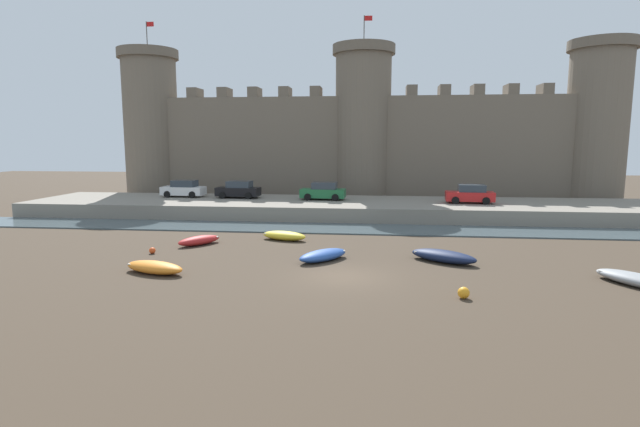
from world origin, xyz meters
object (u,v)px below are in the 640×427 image
rowboat_near_channel_left (443,256)px  car_quay_centre_east (323,191)px  rowboat_midflat_centre (638,280)px  car_quay_west (184,189)px  car_quay_east (470,194)px  rowboat_foreground_right (284,235)px  rowboat_foreground_left (199,240)px  rowboat_midflat_left (323,255)px  mooring_buoy_near_shore (464,293)px  rowboat_foreground_centre (154,267)px  car_quay_centre_west (239,190)px  mooring_buoy_mid_mud (152,251)px

rowboat_near_channel_left → car_quay_centre_east: size_ratio=0.95×
rowboat_midflat_centre → car_quay_west: size_ratio=0.95×
rowboat_midflat_centre → car_quay_east: (-3.97, 20.56, 1.76)m
rowboat_foreground_right → rowboat_foreground_left: bearing=-157.2°
rowboat_midflat_left → rowboat_near_channel_left: (6.69, 0.44, 0.02)m
rowboat_midflat_left → mooring_buoy_near_shore: 9.07m
rowboat_midflat_centre → car_quay_east: car_quay_east is taller
rowboat_midflat_left → rowboat_midflat_centre: bearing=-12.4°
rowboat_midflat_left → rowboat_foreground_right: size_ratio=1.01×
rowboat_foreground_right → rowboat_near_channel_left: 11.20m
rowboat_foreground_left → mooring_buoy_near_shore: (15.16, -9.50, -0.06)m
rowboat_foreground_left → car_quay_east: car_quay_east is taller
rowboat_foreground_centre → rowboat_midflat_centre: size_ratio=0.91×
car_quay_east → rowboat_near_channel_left: bearing=-104.7°
car_quay_east → rowboat_midflat_left: bearing=-122.7°
rowboat_foreground_right → rowboat_foreground_left: rowboat_foreground_right is taller
rowboat_foreground_left → mooring_buoy_near_shore: bearing=-32.1°
rowboat_midflat_left → car_quay_east: (11.08, 17.25, 1.74)m
mooring_buoy_near_shore → car_quay_centre_west: bearing=123.9°
rowboat_midflat_left → rowboat_foreground_left: rowboat_midflat_left is taller
rowboat_foreground_centre → rowboat_near_channel_left: bearing=15.3°
car_quay_centre_west → rowboat_foreground_centre: bearing=-85.2°
rowboat_foreground_left → rowboat_midflat_centre: 24.45m
car_quay_centre_east → rowboat_near_channel_left: bearing=-64.3°
car_quay_east → car_quay_centre_east: bearing=175.0°
mooring_buoy_near_shore → car_quay_centre_west: 30.25m
rowboat_midflat_left → car_quay_centre_east: car_quay_centre_east is taller
rowboat_foreground_left → mooring_buoy_mid_mud: (-1.89, -2.78, -0.12)m
rowboat_foreground_left → rowboat_midflat_centre: size_ratio=0.74×
car_quay_west → car_quay_centre_west: 5.53m
car_quay_east → mooring_buoy_near_shore: bearing=-100.6°
car_quay_centre_east → car_quay_centre_west: (-8.20, 0.56, 0.00)m
car_quay_centre_east → car_quay_west: size_ratio=1.00×
car_quay_east → mooring_buoy_mid_mud: bearing=-142.2°
rowboat_midflat_left → rowboat_near_channel_left: bearing=3.8°
mooring_buoy_near_shore → rowboat_midflat_centre: bearing=18.5°
rowboat_foreground_right → car_quay_centre_west: bearing=117.3°
rowboat_near_channel_left → rowboat_midflat_centre: bearing=-24.2°
car_quay_east → car_quay_west: same height
rowboat_foreground_centre → rowboat_foreground_right: rowboat_foreground_centre is taller
rowboat_near_channel_left → car_quay_east: car_quay_east is taller
car_quay_west → rowboat_foreground_left: bearing=-65.4°
car_quay_centre_west → rowboat_foreground_left: bearing=-83.8°
rowboat_midflat_left → car_quay_west: bearing=129.3°
rowboat_midflat_left → rowboat_foreground_right: (-3.27, 5.57, -0.01)m
rowboat_foreground_centre → rowboat_foreground_right: size_ratio=1.07×
car_quay_east → rowboat_foreground_left: bearing=-144.7°
rowboat_foreground_left → mooring_buoy_near_shore: rowboat_foreground_left is taller
rowboat_foreground_right → mooring_buoy_near_shore: rowboat_foreground_right is taller
mooring_buoy_near_shore → car_quay_east: car_quay_east is taller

